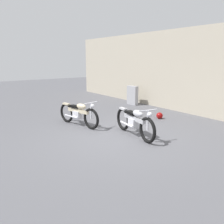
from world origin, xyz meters
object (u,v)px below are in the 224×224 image
at_px(stone_marker, 132,95).
at_px(helmet, 160,116).
at_px(motorcycle_silver, 135,121).
at_px(motorcycle_cream, 78,113).

relative_size(stone_marker, helmet, 3.79).
height_order(stone_marker, motorcycle_silver, stone_marker).
distance_m(stone_marker, helmet, 2.93).
xyz_separation_m(stone_marker, motorcycle_silver, (3.72, -3.10, -0.02)).
distance_m(stone_marker, motorcycle_cream, 4.29).
bearing_deg(helmet, stone_marker, 160.00).
bearing_deg(stone_marker, helmet, -20.00).
bearing_deg(motorcycle_silver, stone_marker, 148.95).
xyz_separation_m(helmet, motorcycle_silver, (0.98, -2.10, 0.32)).
relative_size(helmet, motorcycle_silver, 0.12).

